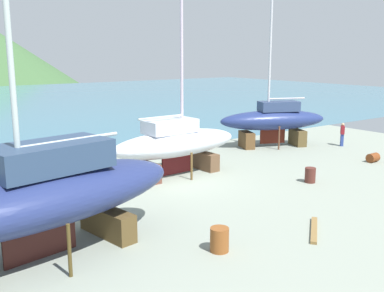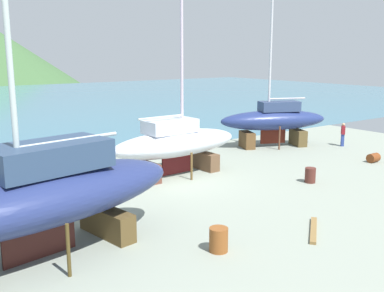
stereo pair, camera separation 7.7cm
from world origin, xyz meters
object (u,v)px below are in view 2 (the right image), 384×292
Objects in this scene: sailboat_mid_port at (274,120)px; worker at (343,134)px; barrel_ochre at (219,240)px; barrel_blue_faded at (310,175)px; barrel_by_slipway at (373,158)px; sailboat_far_slipway at (38,195)px; sailboat_small_center at (176,143)px.

sailboat_mid_port is 5.23m from worker.
sailboat_mid_port is at bearing 38.20° from barrel_ochre.
sailboat_mid_port is at bearing 55.70° from barrel_blue_faded.
barrel_by_slipway is at bearing 5.37° from barrel_blue_faded.
worker is at bearing -176.48° from sailboat_far_slipway.
barrel_ochre reaches higher than barrel_by_slipway.
worker is (23.86, 5.47, -1.28)m from sailboat_far_slipway.
barrel_blue_faded is at bearing -50.48° from sailboat_small_center.
sailboat_small_center is at bearing -136.03° from worker.
barrel_ochre is at bearing -109.21° from worker.
barrel_blue_faded is at bearing -106.58° from worker.
sailboat_small_center is at bearing -156.88° from sailboat_far_slipway.
sailboat_far_slipway is 10.99× the size of worker.
sailboat_small_center reaches higher than barrel_ochre.
worker is (4.23, -2.89, -1.07)m from sailboat_mid_port.
sailboat_mid_port is 18.60m from barrel_ochre.
sailboat_mid_port is 7.49m from barrel_by_slipway.
sailboat_mid_port is 21.34m from sailboat_far_slipway.
sailboat_mid_port reaches higher than barrel_ochre.
barrel_ochre is at bearing 139.11° from sailboat_far_slipway.
sailboat_far_slipway reaches higher than barrel_blue_faded.
worker reaches higher than barrel_by_slipway.
sailboat_mid_port is 0.71× the size of sailboat_far_slipway.
sailboat_mid_port is 16.97× the size of barrel_blue_faded.
barrel_ochre is (5.06, -3.10, -1.74)m from sailboat_far_slipway.
sailboat_far_slipway is 24.69× the size of barrel_by_slipway.
sailboat_small_center is at bearing 131.41° from barrel_blue_faded.
sailboat_mid_port reaches higher than barrel_blue_faded.
sailboat_far_slipway is at bearing -149.37° from sailboat_small_center.
barrel_ochre is at bearing 61.27° from sailboat_mid_port.
sailboat_far_slipway is 23.74× the size of barrel_blue_faded.
sailboat_mid_port is 0.94× the size of sailboat_small_center.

